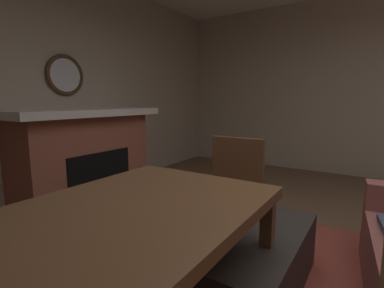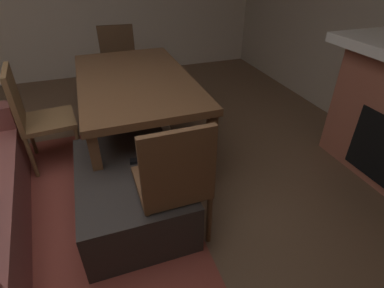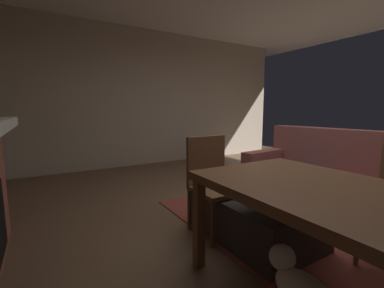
% 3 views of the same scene
% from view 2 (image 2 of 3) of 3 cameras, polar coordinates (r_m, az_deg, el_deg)
% --- Properties ---
extents(floor, '(8.34, 8.34, 0.00)m').
position_cam_2_polar(floor, '(2.33, -22.56, -17.65)').
color(floor, brown).
extents(area_rug, '(2.60, 2.00, 0.01)m').
position_cam_2_polar(area_rug, '(2.48, -24.97, -14.42)').
color(area_rug, brown).
rests_on(area_rug, ground).
extents(ottoman_coffee_table, '(1.09, 0.74, 0.40)m').
position_cam_2_polar(ottoman_coffee_table, '(2.31, -11.43, -8.69)').
color(ottoman_coffee_table, '#2D2826').
rests_on(ottoman_coffee_table, ground).
extents(tv_remote, '(0.08, 0.17, 0.02)m').
position_cam_2_polar(tv_remote, '(2.23, -9.68, -3.12)').
color(tv_remote, black).
rests_on(tv_remote, ottoman_coffee_table).
extents(dining_table, '(1.74, 1.00, 0.74)m').
position_cam_2_polar(dining_table, '(2.86, -10.83, 11.11)').
color(dining_table, brown).
rests_on(dining_table, ground).
extents(dining_chair_east, '(0.47, 0.47, 0.93)m').
position_cam_2_polar(dining_chair_east, '(4.10, -13.73, 15.31)').
color(dining_chair_east, '#513823').
rests_on(dining_chair_east, ground).
extents(dining_chair_west, '(0.44, 0.44, 0.93)m').
position_cam_2_polar(dining_chair_west, '(1.86, -3.44, -6.74)').
color(dining_chair_west, brown).
rests_on(dining_chair_west, ground).
extents(dining_chair_north, '(0.48, 0.48, 0.93)m').
position_cam_2_polar(dining_chair_north, '(2.94, -27.87, 5.19)').
color(dining_chair_north, brown).
rests_on(dining_chair_north, ground).
extents(small_dog, '(0.50, 0.27, 0.31)m').
position_cam_2_polar(small_dog, '(3.03, -5.98, 2.43)').
color(small_dog, silver).
rests_on(small_dog, ground).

